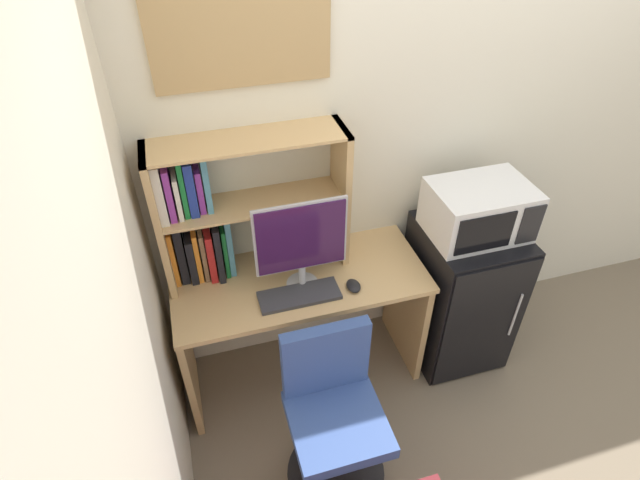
% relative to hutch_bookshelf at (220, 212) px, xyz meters
% --- Properties ---
extents(wall_back, '(6.40, 0.04, 2.60)m').
position_rel_hutch_bookshelf_xyz_m(wall_back, '(1.64, 0.13, 0.16)').
color(wall_back, silver).
rests_on(wall_back, ground_plane).
extents(desk, '(1.31, 0.56, 0.77)m').
position_rel_hutch_bookshelf_xyz_m(desk, '(0.34, -0.17, -0.61)').
color(desk, tan).
rests_on(desk, ground_plane).
extents(hutch_bookshelf, '(0.92, 0.25, 0.74)m').
position_rel_hutch_bookshelf_xyz_m(hutch_bookshelf, '(0.00, 0.00, 0.00)').
color(hutch_bookshelf, tan).
rests_on(hutch_bookshelf, desk).
extents(monitor, '(0.45, 0.16, 0.50)m').
position_rel_hutch_bookshelf_xyz_m(monitor, '(0.34, -0.22, -0.09)').
color(monitor, '#B7B7BC').
rests_on(monitor, desk).
extents(keyboard, '(0.40, 0.15, 0.02)m').
position_rel_hutch_bookshelf_xyz_m(keyboard, '(0.31, -0.30, -0.36)').
color(keyboard, '#333338').
rests_on(keyboard, desk).
extents(computer_mouse, '(0.07, 0.10, 0.03)m').
position_rel_hutch_bookshelf_xyz_m(computer_mouse, '(0.58, -0.32, -0.36)').
color(computer_mouse, black).
rests_on(computer_mouse, desk).
extents(mini_fridge, '(0.51, 0.57, 0.91)m').
position_rel_hutch_bookshelf_xyz_m(mini_fridge, '(1.29, -0.22, -0.69)').
color(mini_fridge, black).
rests_on(mini_fridge, ground_plane).
extents(microwave, '(0.51, 0.37, 0.28)m').
position_rel_hutch_bookshelf_xyz_m(microwave, '(1.29, -0.22, -0.10)').
color(microwave, silver).
rests_on(microwave, mini_fridge).
extents(desk_chair, '(0.49, 0.49, 0.90)m').
position_rel_hutch_bookshelf_xyz_m(desk_chair, '(0.34, -0.78, -0.74)').
color(desk_chair, black).
rests_on(desk_chair, ground_plane).
extents(wall_corkboard, '(0.76, 0.02, 0.50)m').
position_rel_hutch_bookshelf_xyz_m(wall_corkboard, '(0.19, 0.10, 0.81)').
color(wall_corkboard, tan).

